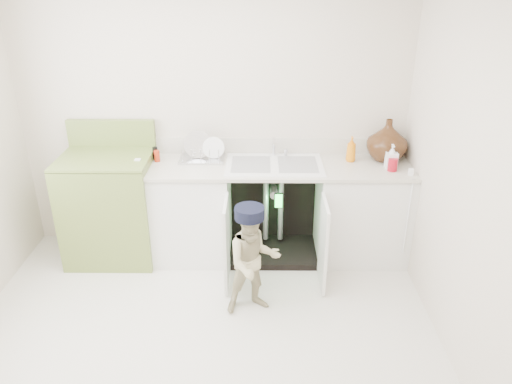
# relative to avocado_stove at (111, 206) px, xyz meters

# --- Properties ---
(ground) EXTENTS (3.50, 3.50, 0.00)m
(ground) POSITION_rel_avocado_stove_xyz_m (0.93, -1.18, -0.51)
(ground) COLOR silver
(ground) RESTS_ON ground
(room_shell) EXTENTS (6.00, 5.50, 1.26)m
(room_shell) POSITION_rel_avocado_stove_xyz_m (0.93, -1.18, 0.74)
(room_shell) COLOR beige
(room_shell) RESTS_ON ground
(counter_run) EXTENTS (2.44, 1.02, 1.27)m
(counter_run) POSITION_rel_avocado_stove_xyz_m (1.52, 0.03, -0.02)
(counter_run) COLOR white
(counter_run) RESTS_ON ground
(avocado_stove) EXTENTS (0.79, 0.65, 1.23)m
(avocado_stove) POSITION_rel_avocado_stove_xyz_m (0.00, 0.00, 0.00)
(avocado_stove) COLOR olive
(avocado_stove) RESTS_ON ground
(repair_worker) EXTENTS (0.50, 0.72, 0.90)m
(repair_worker) POSITION_rel_avocado_stove_xyz_m (1.30, -0.81, -0.05)
(repair_worker) COLOR tan
(repair_worker) RESTS_ON ground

